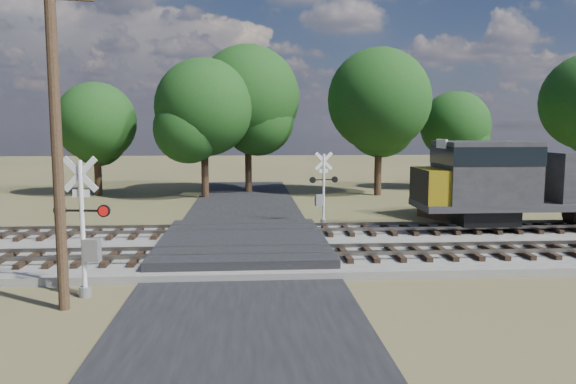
{
  "coord_description": "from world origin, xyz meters",
  "views": [
    {
      "loc": [
        0.24,
        -23.33,
        5.36
      ],
      "look_at": [
        2.05,
        2.0,
        2.37
      ],
      "focal_mm": 35.0,
      "sensor_mm": 36.0,
      "label": 1
    }
  ],
  "objects": [
    {
      "name": "track_far",
      "position": [
        3.12,
        3.0,
        0.41
      ],
      "size": [
        140.0,
        2.6,
        0.33
      ],
      "color": "black",
      "rests_on": "ballast_bed"
    },
    {
      "name": "track_near",
      "position": [
        3.12,
        -2.0,
        0.41
      ],
      "size": [
        140.0,
        2.6,
        0.33
      ],
      "color": "black",
      "rests_on": "ballast_bed"
    },
    {
      "name": "road",
      "position": [
        0.0,
        0.0,
        0.04
      ],
      "size": [
        7.0,
        60.0,
        0.08
      ],
      "primitive_type": "cube",
      "color": "black",
      "rests_on": "ground"
    },
    {
      "name": "ballast_bed",
      "position": [
        10.0,
        0.5,
        0.15
      ],
      "size": [
        140.0,
        10.0,
        0.3
      ],
      "primitive_type": "cube",
      "color": "gray",
      "rests_on": "ground"
    },
    {
      "name": "crossing_signal_near",
      "position": [
        -4.83,
        -5.72,
        1.85
      ],
      "size": [
        1.79,
        0.43,
        4.45
      ],
      "rotation": [
        0.0,
        0.0,
        -0.14
      ],
      "color": "silver",
      "rests_on": "ground"
    },
    {
      "name": "treeline",
      "position": [
        7.84,
        20.7,
        7.0
      ],
      "size": [
        80.97,
        11.32,
        11.78
      ],
      "color": "black",
      "rests_on": "ground"
    },
    {
      "name": "ground",
      "position": [
        0.0,
        0.0,
        0.0
      ],
      "size": [
        160.0,
        160.0,
        0.0
      ],
      "primitive_type": "plane",
      "color": "#494C28",
      "rests_on": "ground"
    },
    {
      "name": "equipment_shed",
      "position": [
        12.93,
        8.32,
        1.48
      ],
      "size": [
        5.71,
        5.71,
        2.93
      ],
      "rotation": [
        0.0,
        0.0,
        0.43
      ],
      "color": "#412B1B",
      "rests_on": "ground"
    },
    {
      "name": "utility_pole",
      "position": [
        -5.19,
        -6.91,
        5.06
      ],
      "size": [
        2.32,
        0.52,
        9.54
      ],
      "rotation": [
        0.0,
        0.0,
        0.17
      ],
      "color": "#341F17",
      "rests_on": "ground"
    },
    {
      "name": "crossing_panel",
      "position": [
        0.0,
        0.5,
        0.32
      ],
      "size": [
        7.0,
        9.0,
        0.62
      ],
      "primitive_type": "cube",
      "color": "#262628",
      "rests_on": "ground"
    },
    {
      "name": "crossing_signal_far",
      "position": [
        4.25,
        6.74,
        1.66
      ],
      "size": [
        1.6,
        0.4,
        3.99
      ],
      "rotation": [
        0.0,
        0.0,
        3.31
      ],
      "color": "silver",
      "rests_on": "ground"
    }
  ]
}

